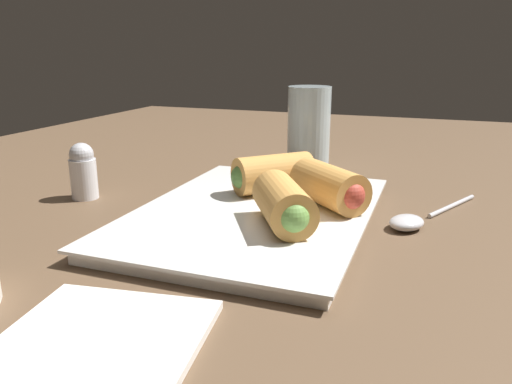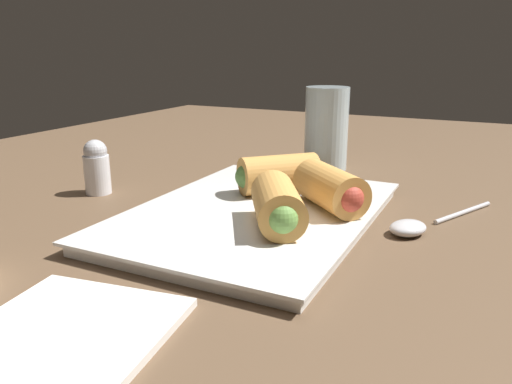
# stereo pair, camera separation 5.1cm
# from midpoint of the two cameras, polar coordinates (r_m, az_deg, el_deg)

# --- Properties ---
(table_surface) EXTENTS (1.80, 1.40, 0.02)m
(table_surface) POSITION_cam_midpoint_polar(r_m,az_deg,el_deg) (0.51, 4.88, -5.59)
(table_surface) COLOR brown
(table_surface) RESTS_ON ground
(serving_plate) EXTENTS (0.33, 0.23, 0.01)m
(serving_plate) POSITION_cam_midpoint_polar(r_m,az_deg,el_deg) (0.53, 2.80, -2.65)
(serving_plate) COLOR silver
(serving_plate) RESTS_ON table_surface
(roll_front_left) EXTENTS (0.09, 0.09, 0.04)m
(roll_front_left) POSITION_cam_midpoint_polar(r_m,az_deg,el_deg) (0.57, 4.79, 2.01)
(roll_front_left) COLOR #D19347
(roll_front_left) RESTS_ON serving_plate
(roll_front_right) EXTENTS (0.10, 0.08, 0.04)m
(roll_front_right) POSITION_cam_midpoint_polar(r_m,az_deg,el_deg) (0.46, 5.73, -1.60)
(roll_front_right) COLOR #D19347
(roll_front_right) RESTS_ON serving_plate
(roll_back_left) EXTENTS (0.09, 0.10, 0.04)m
(roll_back_left) POSITION_cam_midpoint_polar(r_m,az_deg,el_deg) (0.52, 11.51, 0.30)
(roll_back_left) COLOR #D19347
(roll_back_left) RESTS_ON serving_plate
(spoon) EXTENTS (0.16, 0.09, 0.01)m
(spoon) POSITION_cam_midpoint_polar(r_m,az_deg,el_deg) (0.53, 20.46, -3.68)
(spoon) COLOR silver
(spoon) RESTS_ON table_surface
(napkin) EXTENTS (0.16, 0.14, 0.01)m
(napkin) POSITION_cam_midpoint_polar(r_m,az_deg,el_deg) (0.33, -17.78, -16.17)
(napkin) COLOR silver
(napkin) RESTS_ON table_surface
(drinking_glass) EXTENTS (0.06, 0.06, 0.12)m
(drinking_glass) POSITION_cam_midpoint_polar(r_m,az_deg,el_deg) (0.76, 10.00, 7.15)
(drinking_glass) COLOR silver
(drinking_glass) RESTS_ON table_surface
(salt_shaker) EXTENTS (0.03, 0.03, 0.07)m
(salt_shaker) POSITION_cam_midpoint_polar(r_m,az_deg,el_deg) (0.64, -15.61, 2.74)
(salt_shaker) COLOR silver
(salt_shaker) RESTS_ON table_surface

